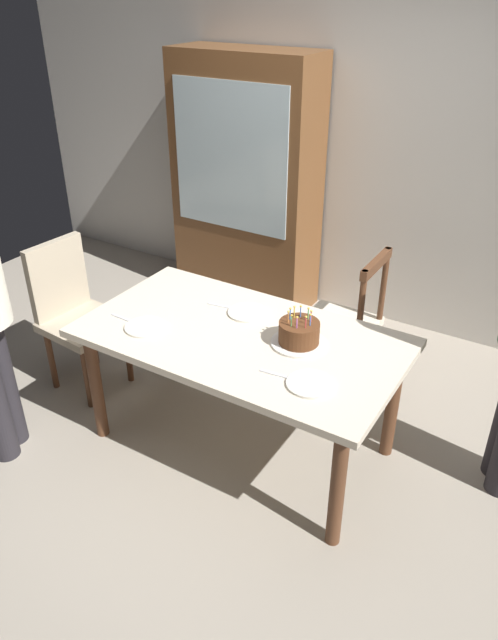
% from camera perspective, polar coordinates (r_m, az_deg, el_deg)
% --- Properties ---
extents(ground, '(6.40, 6.40, 0.00)m').
position_cam_1_polar(ground, '(3.50, -0.71, -11.58)').
color(ground, '#9E9384').
extents(back_wall, '(6.40, 0.10, 2.60)m').
position_cam_1_polar(back_wall, '(4.41, 12.58, 15.96)').
color(back_wall, beige).
rests_on(back_wall, ground).
extents(dining_table, '(1.67, 0.91, 0.73)m').
position_cam_1_polar(dining_table, '(3.11, -0.79, -2.72)').
color(dining_table, beige).
rests_on(dining_table, ground).
extents(birthday_cake, '(0.28, 0.28, 0.19)m').
position_cam_1_polar(birthday_cake, '(2.97, 4.80, -1.33)').
color(birthday_cake, silver).
rests_on(birthday_cake, dining_table).
extents(plate_near_celebrant, '(0.22, 0.22, 0.01)m').
position_cam_1_polar(plate_near_celebrant, '(3.16, -9.85, -0.66)').
color(plate_near_celebrant, silver).
rests_on(plate_near_celebrant, dining_table).
extents(plate_far_side, '(0.22, 0.22, 0.01)m').
position_cam_1_polar(plate_far_side, '(3.25, -0.11, 0.73)').
color(plate_far_side, silver).
rests_on(plate_far_side, dining_table).
extents(plate_near_guest, '(0.22, 0.22, 0.01)m').
position_cam_1_polar(plate_near_guest, '(2.71, 5.87, -6.08)').
color(plate_near_guest, silver).
rests_on(plate_near_guest, dining_table).
extents(fork_near_celebrant, '(0.18, 0.02, 0.01)m').
position_cam_1_polar(fork_near_celebrant, '(3.27, -11.88, 0.13)').
color(fork_near_celebrant, silver).
rests_on(fork_near_celebrant, dining_table).
extents(fork_far_side, '(0.18, 0.04, 0.01)m').
position_cam_1_polar(fork_far_side, '(3.32, -2.55, 1.32)').
color(fork_far_side, silver).
rests_on(fork_far_side, dining_table).
extents(fork_near_guest, '(0.18, 0.03, 0.01)m').
position_cam_1_polar(fork_near_guest, '(2.76, 2.77, -5.26)').
color(fork_near_guest, silver).
rests_on(fork_near_guest, dining_table).
extents(chair_spindle_back, '(0.44, 0.44, 0.95)m').
position_cam_1_polar(chair_spindle_back, '(3.71, 8.91, -0.59)').
color(chair_spindle_back, beige).
rests_on(chair_spindle_back, ground).
extents(chair_upholstered, '(0.48, 0.48, 0.95)m').
position_cam_1_polar(chair_upholstered, '(3.86, -16.43, 1.07)').
color(chair_upholstered, tan).
rests_on(chair_upholstered, ground).
extents(china_cabinet, '(1.10, 0.45, 1.90)m').
position_cam_1_polar(china_cabinet, '(4.64, -0.28, 12.85)').
color(china_cabinet, brown).
rests_on(china_cabinet, ground).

